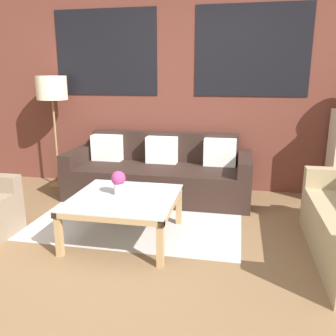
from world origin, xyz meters
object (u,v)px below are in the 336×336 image
Objects in this scene: floor_lamp at (52,92)px; flower_vase at (118,181)px; couch_dark at (159,174)px; coffee_table at (124,202)px.

floor_lamp reaches higher than flower_vase.
couch_dark is 1.80m from floor_lamp.
flower_vase is at bearing 143.87° from coffee_table.
couch_dark is 1.29m from coffee_table.
couch_dark is at bearing -4.95° from floor_lamp.
floor_lamp is 6.63× the size of flower_vase.
floor_lamp is (-1.48, 0.13, 1.01)m from couch_dark.
floor_lamp is at bearing 175.05° from couch_dark.
coffee_table is 2.22m from floor_lamp.
floor_lamp is (-1.44, 1.42, 0.94)m from coffee_table.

